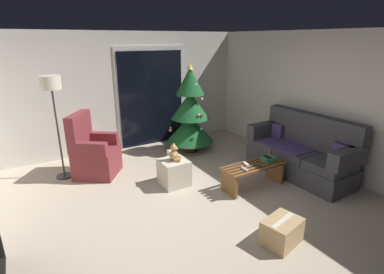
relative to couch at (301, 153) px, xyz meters
name	(u,v)px	position (x,y,z in m)	size (l,w,h in m)	color
ground_plane	(193,211)	(-2.32, -0.09, -0.40)	(7.00, 7.00, 0.00)	#B2A38E
wall_back	(120,92)	(-2.32, 2.97, 0.85)	(5.72, 0.12, 2.50)	silver
wall_right	(332,104)	(0.54, -0.09, 0.85)	(0.12, 6.00, 2.50)	silver
patio_door_frame	(151,97)	(-1.63, 2.90, 0.70)	(1.60, 0.02, 2.20)	silver
patio_door_glass	(152,99)	(-1.63, 2.88, 0.65)	(1.50, 0.02, 2.10)	black
couch	(301,153)	(0.00, 0.00, 0.00)	(0.83, 1.96, 1.08)	#3D3D42
coffee_table	(254,172)	(-1.09, 0.03, -0.13)	(1.10, 0.40, 0.40)	brown
remote_graphite	(257,165)	(-1.08, -0.03, 0.02)	(0.04, 0.16, 0.02)	#333338
remote_white	(246,164)	(-1.20, 0.10, 0.02)	(0.04, 0.16, 0.02)	silver
remote_silver	(245,169)	(-1.35, -0.04, 0.02)	(0.04, 0.16, 0.02)	#ADADB2
book_stack	(268,159)	(-0.79, 0.03, 0.04)	(0.22, 0.19, 0.06)	#337042
cell_phone	(267,157)	(-0.79, 0.05, 0.07)	(0.07, 0.14, 0.01)	black
christmas_tree	(190,114)	(-1.13, 2.02, 0.43)	(1.01, 1.01, 1.87)	#4C1E19
armchair	(94,153)	(-3.22, 1.86, 0.00)	(0.96, 0.96, 1.13)	maroon
floor_lamp	(52,93)	(-3.72, 2.04, 1.11)	(0.32, 0.32, 1.78)	#2D2D30
ottoman	(174,172)	(-2.17, 0.78, -0.18)	(0.44, 0.44, 0.44)	beige
teddy_bear_honey	(174,154)	(-2.16, 0.77, 0.16)	(0.22, 0.21, 0.29)	tan
teddy_bear_cream_by_tree	(170,157)	(-1.83, 1.64, -0.28)	(0.20, 0.20, 0.29)	beige
cardboard_box_taped_mid_floor	(282,232)	(-1.75, -1.21, -0.24)	(0.53, 0.44, 0.31)	tan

